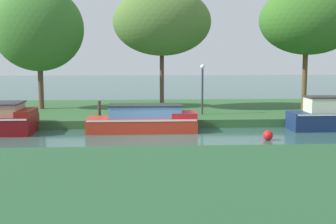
% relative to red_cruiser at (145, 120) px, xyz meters
% --- Properties ---
extents(ground_plane, '(120.00, 120.00, 0.00)m').
position_rel_red_cruiser_xyz_m(ground_plane, '(0.59, -1.20, -0.54)').
color(ground_plane, '#30574F').
extents(riverbank_far, '(72.00, 10.00, 0.40)m').
position_rel_red_cruiser_xyz_m(riverbank_far, '(0.59, 5.80, -0.34)').
color(riverbank_far, '#315E30').
rests_on(riverbank_far, ground_plane).
extents(riverbank_near, '(72.00, 10.00, 0.40)m').
position_rel_red_cruiser_xyz_m(riverbank_near, '(0.59, -10.20, -0.34)').
color(riverbank_near, '#265230').
rests_on(riverbank_near, ground_plane).
extents(red_cruiser, '(4.97, 1.61, 1.26)m').
position_rel_red_cruiser_xyz_m(red_cruiser, '(0.00, 0.00, 0.00)').
color(red_cruiser, red).
rests_on(red_cruiser, ground_plane).
extents(willow_tree_left, '(5.15, 3.35, 6.97)m').
position_rel_red_cruiser_xyz_m(willow_tree_left, '(-5.94, 5.70, 4.42)').
color(willow_tree_left, brown).
rests_on(willow_tree_left, riverbank_far).
extents(willow_tree_centre, '(5.57, 4.00, 6.88)m').
position_rel_red_cruiser_xyz_m(willow_tree_centre, '(1.07, 5.33, 4.82)').
color(willow_tree_centre, brown).
rests_on(willow_tree_centre, riverbank_far).
extents(willow_tree_right, '(5.47, 4.09, 6.86)m').
position_rel_red_cruiser_xyz_m(willow_tree_right, '(9.05, 4.04, 4.83)').
color(willow_tree_right, brown).
rests_on(willow_tree_right, riverbank_far).
extents(lamp_post, '(0.24, 0.24, 2.62)m').
position_rel_red_cruiser_xyz_m(lamp_post, '(3.04, 2.79, 1.53)').
color(lamp_post, '#333338').
rests_on(lamp_post, riverbank_far).
extents(mooring_post_far, '(0.16, 0.16, 0.89)m').
position_rel_red_cruiser_xyz_m(mooring_post_far, '(-2.19, 1.44, 0.30)').
color(mooring_post_far, '#44332F').
rests_on(mooring_post_far, riverbank_far).
extents(channel_buoy, '(0.42, 0.42, 0.42)m').
position_rel_red_cruiser_xyz_m(channel_buoy, '(5.05, -2.40, -0.34)').
color(channel_buoy, red).
rests_on(channel_buoy, ground_plane).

